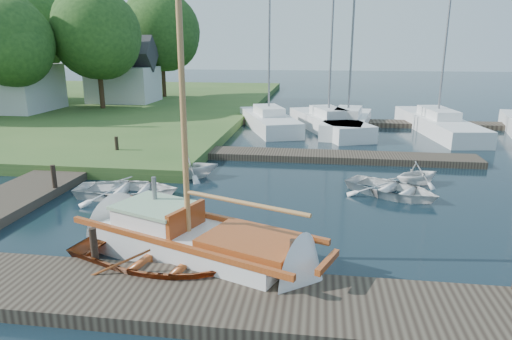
# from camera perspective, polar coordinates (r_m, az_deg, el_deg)

# --- Properties ---
(ground) EXTENTS (160.00, 160.00, 0.00)m
(ground) POSITION_cam_1_polar(r_m,az_deg,el_deg) (14.90, -0.00, -4.45)
(ground) COLOR black
(ground) RESTS_ON ground
(near_dock) EXTENTS (18.00, 2.20, 0.30)m
(near_dock) POSITION_cam_1_polar(r_m,az_deg,el_deg) (9.49, -5.26, -15.88)
(near_dock) COLOR #2E251D
(near_dock) RESTS_ON ground
(left_dock) EXTENTS (2.20, 18.00, 0.30)m
(left_dock) POSITION_cam_1_polar(r_m,az_deg,el_deg) (19.37, -23.24, -0.55)
(left_dock) COLOR #2E251D
(left_dock) RESTS_ON ground
(far_dock) EXTENTS (14.00, 1.60, 0.30)m
(far_dock) POSITION_cam_1_polar(r_m,az_deg,el_deg) (20.96, 7.92, 1.72)
(far_dock) COLOR #2E251D
(far_dock) RESTS_ON ground
(pontoon) EXTENTS (30.00, 1.60, 0.30)m
(pontoon) POSITION_cam_1_polar(r_m,az_deg,el_deg) (31.33, 22.89, 5.21)
(pontoon) COLOR #2E251D
(pontoon) RESTS_ON ground
(mooring_post_1) EXTENTS (0.16, 0.16, 0.80)m
(mooring_post_1) POSITION_cam_1_polar(r_m,az_deg,el_deg) (11.06, -19.60, -8.79)
(mooring_post_1) COLOR black
(mooring_post_1) RESTS_ON near_dock
(mooring_post_2) EXTENTS (0.16, 0.16, 0.80)m
(mooring_post_2) POSITION_cam_1_polar(r_m,az_deg,el_deg) (9.90, 4.65, -10.82)
(mooring_post_2) COLOR black
(mooring_post_2) RESTS_ON near_dock
(mooring_post_4) EXTENTS (0.16, 0.16, 0.80)m
(mooring_post_4) POSITION_cam_1_polar(r_m,az_deg,el_deg) (17.08, -23.95, -0.74)
(mooring_post_4) COLOR black
(mooring_post_4) RESTS_ON left_dock
(mooring_post_5) EXTENTS (0.16, 0.16, 0.80)m
(mooring_post_5) POSITION_cam_1_polar(r_m,az_deg,el_deg) (21.34, -17.01, 2.95)
(mooring_post_5) COLOR black
(mooring_post_5) RESTS_ON left_dock
(sailboat) EXTENTS (7.37, 4.47, 9.83)m
(sailboat) POSITION_cam_1_polar(r_m,az_deg,el_deg) (11.27, -6.90, -9.47)
(sailboat) COLOR white
(sailboat) RESTS_ON ground
(dinghy) EXTENTS (4.90, 3.94, 0.90)m
(dinghy) POSITION_cam_1_polar(r_m,az_deg,el_deg) (10.87, -11.85, -10.06)
(dinghy) COLOR #8C3614
(dinghy) RESTS_ON ground
(tender_a) EXTENTS (3.71, 2.80, 0.72)m
(tender_a) POSITION_cam_1_polar(r_m,az_deg,el_deg) (16.22, -15.84, -2.04)
(tender_a) COLOR white
(tender_a) RESTS_ON ground
(tender_b) EXTENTS (2.76, 2.59, 1.16)m
(tender_b) POSITION_cam_1_polar(r_m,az_deg,el_deg) (17.97, -8.24, 0.81)
(tender_b) COLOR white
(tender_b) RESTS_ON ground
(tender_c) EXTENTS (4.02, 3.78, 0.68)m
(tender_c) POSITION_cam_1_polar(r_m,az_deg,el_deg) (16.46, 16.65, -1.93)
(tender_c) COLOR white
(tender_c) RESTS_ON ground
(tender_d) EXTENTS (2.45, 2.36, 0.99)m
(tender_d) POSITION_cam_1_polar(r_m,az_deg,el_deg) (18.02, 19.58, -0.18)
(tender_d) COLOR white
(tender_d) RESTS_ON ground
(marina_boat_0) EXTENTS (4.72, 7.92, 11.71)m
(marina_boat_0) POSITION_cam_1_polar(r_m,az_deg,el_deg) (28.29, 1.60, 6.32)
(marina_boat_0) COLOR white
(marina_boat_0) RESTS_ON ground
(marina_boat_1) EXTENTS (5.10, 8.54, 10.29)m
(marina_boat_1) POSITION_cam_1_polar(r_m,az_deg,el_deg) (27.96, 9.01, 5.99)
(marina_boat_1) COLOR white
(marina_boat_1) RESTS_ON ground
(marina_boat_2) EXTENTS (3.45, 7.73, 12.59)m
(marina_boat_2) POSITION_cam_1_polar(r_m,az_deg,el_deg) (28.13, 11.40, 5.99)
(marina_boat_2) COLOR white
(marina_boat_2) RESTS_ON ground
(marina_boat_3) EXTENTS (3.47, 10.03, 11.78)m
(marina_boat_3) POSITION_cam_1_polar(r_m,az_deg,el_deg) (29.31, 21.71, 5.53)
(marina_boat_3) COLOR white
(marina_boat_3) RESTS_ON ground
(house_a) EXTENTS (6.30, 5.00, 6.29)m
(house_a) POSITION_cam_1_polar(r_m,az_deg,el_deg) (37.13, -28.76, 10.35)
(house_a) COLOR silver
(house_a) RESTS_ON shore
(house_c) EXTENTS (5.25, 4.00, 5.28)m
(house_c) POSITION_cam_1_polar(r_m,az_deg,el_deg) (39.34, -16.25, 11.23)
(house_c) COLOR silver
(house_c) RESTS_ON shore
(tree_2) EXTENTS (5.83, 5.75, 7.82)m
(tree_2) POSITION_cam_1_polar(r_m,az_deg,el_deg) (34.32, -28.45, 13.97)
(tree_2) COLOR #332114
(tree_2) RESTS_ON shore
(tree_3) EXTENTS (6.41, 6.38, 8.74)m
(tree_3) POSITION_cam_1_polar(r_m,az_deg,el_deg) (35.69, -19.29, 15.82)
(tree_3) COLOR #332114
(tree_3) RESTS_ON shore
(tree_4) EXTENTS (7.01, 7.01, 9.66)m
(tree_4) POSITION_cam_1_polar(r_m,az_deg,el_deg) (43.19, -26.73, 15.61)
(tree_4) COLOR #332114
(tree_4) RESTS_ON shore
(tree_7) EXTENTS (6.83, 6.83, 9.38)m
(tree_7) POSITION_cam_1_polar(r_m,az_deg,el_deg) (42.30, -11.75, 16.69)
(tree_7) COLOR #332114
(tree_7) RESTS_ON shore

